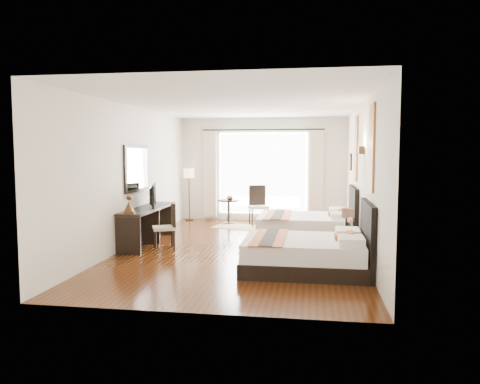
# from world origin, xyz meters

# --- Properties ---
(floor) EXTENTS (4.50, 7.50, 0.01)m
(floor) POSITION_xyz_m (0.00, 0.00, -0.01)
(floor) COLOR #391A0A
(floor) RESTS_ON ground
(ceiling) EXTENTS (4.50, 7.50, 0.02)m
(ceiling) POSITION_xyz_m (0.00, 0.00, 2.79)
(ceiling) COLOR white
(ceiling) RESTS_ON wall_headboard
(wall_headboard) EXTENTS (0.01, 7.50, 2.80)m
(wall_headboard) POSITION_xyz_m (2.25, 0.00, 1.40)
(wall_headboard) COLOR silver
(wall_headboard) RESTS_ON floor
(wall_desk) EXTENTS (0.01, 7.50, 2.80)m
(wall_desk) POSITION_xyz_m (-2.25, 0.00, 1.40)
(wall_desk) COLOR silver
(wall_desk) RESTS_ON floor
(wall_window) EXTENTS (4.50, 0.01, 2.80)m
(wall_window) POSITION_xyz_m (0.00, 3.75, 1.40)
(wall_window) COLOR silver
(wall_window) RESTS_ON floor
(wall_entry) EXTENTS (4.50, 0.01, 2.80)m
(wall_entry) POSITION_xyz_m (0.00, -3.75, 1.40)
(wall_entry) COLOR silver
(wall_entry) RESTS_ON floor
(window_glass) EXTENTS (2.40, 0.02, 2.20)m
(window_glass) POSITION_xyz_m (0.00, 3.73, 1.30)
(window_glass) COLOR white
(window_glass) RESTS_ON wall_window
(sheer_curtain) EXTENTS (2.30, 0.02, 2.10)m
(sheer_curtain) POSITION_xyz_m (0.00, 3.67, 1.30)
(sheer_curtain) COLOR white
(sheer_curtain) RESTS_ON wall_window
(drape_left) EXTENTS (0.35, 0.14, 2.35)m
(drape_left) POSITION_xyz_m (-1.45, 3.63, 1.28)
(drape_left) COLOR #C3AE97
(drape_left) RESTS_ON floor
(drape_right) EXTENTS (0.35, 0.14, 2.35)m
(drape_right) POSITION_xyz_m (1.45, 3.63, 1.28)
(drape_right) COLOR #C3AE97
(drape_right) RESTS_ON floor
(art_panel_near) EXTENTS (0.03, 0.50, 1.35)m
(art_panel_near) POSITION_xyz_m (2.23, -1.55, 1.95)
(art_panel_near) COLOR #974715
(art_panel_near) RESTS_ON wall_headboard
(art_panel_far) EXTENTS (0.03, 0.50, 1.35)m
(art_panel_far) POSITION_xyz_m (2.23, 1.05, 1.95)
(art_panel_far) COLOR #974715
(art_panel_far) RESTS_ON wall_headboard
(wall_sconce) EXTENTS (0.10, 0.14, 0.14)m
(wall_sconce) POSITION_xyz_m (2.19, -0.40, 1.92)
(wall_sconce) COLOR #412917
(wall_sconce) RESTS_ON wall_headboard
(mirror_frame) EXTENTS (0.04, 1.25, 0.95)m
(mirror_frame) POSITION_xyz_m (-2.22, 0.17, 1.55)
(mirror_frame) COLOR black
(mirror_frame) RESTS_ON wall_desk
(mirror_glass) EXTENTS (0.01, 1.12, 0.82)m
(mirror_glass) POSITION_xyz_m (-2.19, 0.17, 1.55)
(mirror_glass) COLOR white
(mirror_glass) RESTS_ON mirror_frame
(bed_near) EXTENTS (1.99, 1.55, 1.12)m
(bed_near) POSITION_xyz_m (1.31, -1.55, 0.29)
(bed_near) COLOR black
(bed_near) RESTS_ON floor
(bed_far) EXTENTS (2.05, 1.60, 1.16)m
(bed_far) POSITION_xyz_m (1.28, 1.05, 0.30)
(bed_far) COLOR black
(bed_far) RESTS_ON floor
(nightstand) EXTENTS (0.41, 0.51, 0.49)m
(nightstand) POSITION_xyz_m (2.03, -0.40, 0.24)
(nightstand) COLOR black
(nightstand) RESTS_ON floor
(table_lamp) EXTENTS (0.23, 0.23, 0.36)m
(table_lamp) POSITION_xyz_m (1.99, -0.29, 0.75)
(table_lamp) COLOR black
(table_lamp) RESTS_ON nightstand
(vase) EXTENTS (0.16, 0.16, 0.14)m
(vase) POSITION_xyz_m (2.01, -0.59, 0.57)
(vase) COLOR black
(vase) RESTS_ON nightstand
(console_desk) EXTENTS (0.50, 2.20, 0.76)m
(console_desk) POSITION_xyz_m (-1.99, 0.17, 0.38)
(console_desk) COLOR black
(console_desk) RESTS_ON floor
(television) EXTENTS (0.34, 0.82, 0.48)m
(television) POSITION_xyz_m (-1.97, 0.23, 0.99)
(television) COLOR black
(television) RESTS_ON console_desk
(bronze_figurine) EXTENTS (0.20, 0.20, 0.30)m
(bronze_figurine) POSITION_xyz_m (-1.99, -0.83, 0.90)
(bronze_figurine) COLOR #412917
(bronze_figurine) RESTS_ON console_desk
(desk_chair) EXTENTS (0.55, 0.55, 0.90)m
(desk_chair) POSITION_xyz_m (-1.48, -0.32, 0.27)
(desk_chair) COLOR #B8AD8D
(desk_chair) RESTS_ON floor
(floor_lamp) EXTENTS (0.29, 0.29, 1.43)m
(floor_lamp) POSITION_xyz_m (-2.00, 3.45, 1.20)
(floor_lamp) COLOR black
(floor_lamp) RESTS_ON floor
(side_table) EXTENTS (0.55, 0.55, 0.63)m
(side_table) POSITION_xyz_m (-0.83, 3.05, 0.32)
(side_table) COLOR black
(side_table) RESTS_ON floor
(fruit_bowl) EXTENTS (0.24, 0.24, 0.05)m
(fruit_bowl) POSITION_xyz_m (-0.79, 3.03, 0.66)
(fruit_bowl) COLOR #463319
(fruit_bowl) RESTS_ON side_table
(window_chair) EXTENTS (0.59, 0.59, 1.02)m
(window_chair) POSITION_xyz_m (-0.03, 2.94, 0.31)
(window_chair) COLOR #B8AD8D
(window_chair) RESTS_ON floor
(jute_rug) EXTENTS (1.35, 1.08, 0.01)m
(jute_rug) POSITION_xyz_m (-0.50, 2.54, 0.01)
(jute_rug) COLOR tan
(jute_rug) RESTS_ON floor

